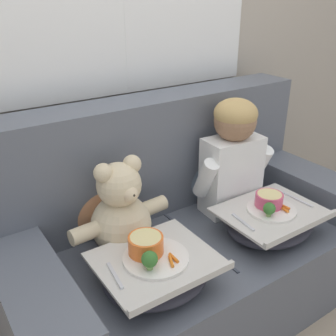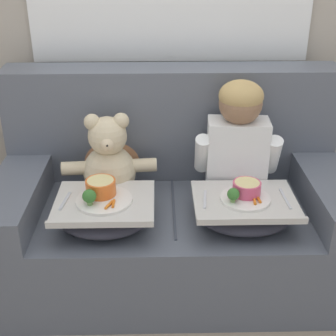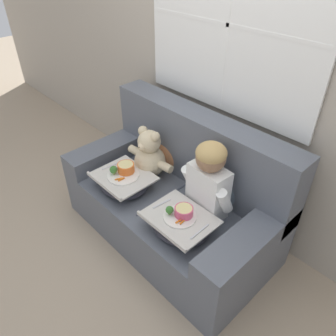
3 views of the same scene
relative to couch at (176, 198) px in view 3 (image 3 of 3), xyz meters
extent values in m
plane|color=tan|center=(0.00, -0.08, -0.34)|extent=(14.00, 14.00, 0.00)
cube|color=#A89E8E|center=(0.00, 0.49, 0.96)|extent=(8.00, 0.05, 2.60)
cube|color=white|center=(0.00, 0.45, 1.20)|extent=(1.42, 0.02, 1.17)
cube|color=black|center=(0.00, 0.45, 1.20)|extent=(1.37, 0.01, 1.12)
cube|color=white|center=(0.00, 0.44, 1.20)|extent=(0.02, 0.02, 1.12)
cube|color=white|center=(0.00, 0.44, 1.20)|extent=(1.37, 0.02, 0.02)
cube|color=#565B66|center=(0.00, -0.08, -0.14)|extent=(1.65, 0.85, 0.41)
cube|color=#565B66|center=(0.00, 0.24, 0.35)|extent=(1.65, 0.22, 0.56)
cube|color=#565B66|center=(-0.71, -0.08, 0.15)|extent=(0.22, 0.85, 0.15)
cube|color=#565B66|center=(0.71, -0.08, 0.15)|extent=(0.22, 0.85, 0.15)
cube|color=#3D424C|center=(0.00, -0.10, 0.07)|extent=(0.01, 0.59, 0.01)
ellipsoid|color=slate|center=(0.30, 0.17, 0.24)|extent=(0.35, 0.17, 0.37)
ellipsoid|color=#B2754C|center=(-0.30, 0.17, 0.24)|extent=(0.35, 0.17, 0.36)
cube|color=white|center=(0.30, 0.00, 0.26)|extent=(0.29, 0.17, 0.38)
sphere|color=#936B4C|center=(0.30, 0.00, 0.53)|extent=(0.20, 0.20, 0.20)
ellipsoid|color=tan|center=(0.30, 0.00, 0.57)|extent=(0.20, 0.20, 0.14)
cylinder|color=white|center=(0.14, -0.01, 0.29)|extent=(0.08, 0.15, 0.21)
cylinder|color=white|center=(0.46, -0.03, 0.29)|extent=(0.08, 0.15, 0.21)
sphere|color=beige|center=(-0.30, 0.00, 0.19)|extent=(0.25, 0.25, 0.25)
sphere|color=beige|center=(-0.30, 0.00, 0.38)|extent=(0.18, 0.18, 0.18)
sphere|color=beige|center=(-0.37, -0.01, 0.45)|extent=(0.08, 0.08, 0.08)
sphere|color=beige|center=(-0.24, 0.00, 0.45)|extent=(0.08, 0.08, 0.08)
sphere|color=beige|center=(-0.30, -0.08, 0.37)|extent=(0.07, 0.07, 0.07)
sphere|color=black|center=(-0.29, -0.10, 0.37)|extent=(0.02, 0.02, 0.02)
cylinder|color=beige|center=(-0.46, -0.01, 0.22)|extent=(0.13, 0.08, 0.07)
cylinder|color=beige|center=(-0.14, 0.01, 0.22)|extent=(0.13, 0.08, 0.07)
cylinder|color=beige|center=(-0.35, -0.13, 0.10)|extent=(0.07, 0.12, 0.07)
cylinder|color=beige|center=(-0.24, -0.12, 0.10)|extent=(0.07, 0.12, 0.07)
ellipsoid|color=#2D2D38|center=(0.30, -0.27, 0.12)|extent=(0.43, 0.34, 0.11)
cube|color=beige|center=(0.30, -0.27, 0.18)|extent=(0.44, 0.36, 0.01)
cube|color=beige|center=(0.30, -0.44, 0.20)|extent=(0.44, 0.02, 0.02)
cylinder|color=white|center=(0.30, -0.27, 0.19)|extent=(0.22, 0.22, 0.01)
cylinder|color=#D64C70|center=(0.31, -0.24, 0.23)|extent=(0.12, 0.12, 0.06)
cylinder|color=#E5D189|center=(0.31, -0.24, 0.25)|extent=(0.11, 0.11, 0.01)
sphere|color=#38702D|center=(0.24, -0.30, 0.24)|extent=(0.05, 0.05, 0.05)
cylinder|color=#7A9E56|center=(0.24, -0.30, 0.21)|extent=(0.02, 0.02, 0.02)
cylinder|color=orange|center=(0.34, -0.30, 0.21)|extent=(0.02, 0.07, 0.01)
cylinder|color=orange|center=(0.35, -0.29, 0.21)|extent=(0.02, 0.06, 0.01)
cube|color=silver|center=(0.13, -0.27, 0.19)|extent=(0.03, 0.14, 0.01)
cube|color=silver|center=(0.48, -0.27, 0.19)|extent=(0.01, 0.17, 0.01)
ellipsoid|color=#2D2D38|center=(-0.30, -0.27, 0.12)|extent=(0.41, 0.36, 0.11)
cube|color=beige|center=(-0.30, -0.27, 0.18)|extent=(0.43, 0.37, 0.01)
cube|color=beige|center=(-0.30, -0.45, 0.20)|extent=(0.43, 0.02, 0.02)
cylinder|color=white|center=(-0.30, -0.27, 0.19)|extent=(0.24, 0.24, 0.01)
cylinder|color=orange|center=(-0.32, -0.23, 0.23)|extent=(0.13, 0.13, 0.07)
cylinder|color=#E5D189|center=(-0.32, -0.23, 0.26)|extent=(0.11, 0.11, 0.01)
sphere|color=#38702D|center=(-0.36, -0.31, 0.24)|extent=(0.06, 0.06, 0.06)
cylinder|color=#7A9E56|center=(-0.36, -0.31, 0.21)|extent=(0.02, 0.02, 0.03)
cylinder|color=orange|center=(-0.28, -0.33, 0.21)|extent=(0.03, 0.06, 0.01)
cylinder|color=orange|center=(-0.26, -0.32, 0.21)|extent=(0.01, 0.05, 0.01)
cube|color=silver|center=(-0.47, -0.27, 0.19)|extent=(0.03, 0.14, 0.01)
camera|label=1|loc=(-0.91, -1.25, 1.09)|focal=42.00mm
camera|label=2|loc=(-0.07, -1.99, 1.21)|focal=50.00mm
camera|label=3|loc=(1.35, -1.37, 1.70)|focal=35.00mm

